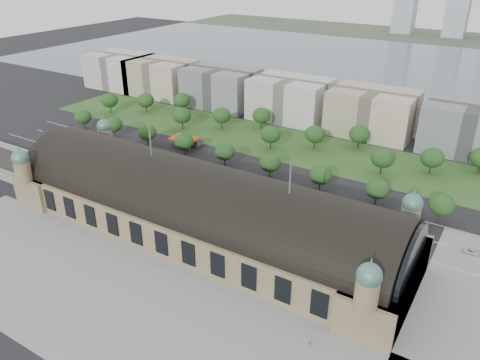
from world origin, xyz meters
The scene contains 51 objects.
ground centered at (0.00, 0.00, 0.00)m, with size 900.00×900.00×0.00m, color black.
station centered at (0.00, 0.00, 10.28)m, with size 150.00×48.40×44.30m.
track_cutting centered at (-110.00, -2.21, 0.70)m, with size 70.00×24.00×3.10m.
plaza_south centered at (10.00, -44.00, 0.00)m, with size 190.00×48.00×0.12m, color gray.
road_slab centered at (-20.00, 38.00, 0.00)m, with size 260.00×26.00×0.10m, color black.
grass_belt centered at (-15.00, 93.00, 0.00)m, with size 300.00×45.00×0.10m, color #2B5421.
petrol_station centered at (-53.91, 65.28, 2.95)m, with size 14.00×13.00×5.05m.
lake centered at (0.00, 298.00, 0.00)m, with size 700.00×320.00×0.08m, color slate.
far_shore centered at (0.00, 498.00, 0.00)m, with size 700.00×120.00×0.14m, color #44513D.
office_0 centered at (-170.00, 133.00, 12.00)m, with size 45.00×32.00×24.00m, color beige.
office_1 centered at (-130.00, 133.00, 12.00)m, with size 45.00×32.00×24.00m, color #C3B099.
office_2 centered at (-80.00, 133.00, 12.00)m, with size 45.00×32.00×24.00m, color gray.
office_3 centered at (-30.00, 133.00, 12.00)m, with size 45.00×32.00×24.00m, color beige.
office_4 centered at (20.00, 133.00, 12.00)m, with size 45.00×32.00×24.00m, color #C3B099.
office_5 centered at (70.00, 133.00, 12.00)m, with size 45.00×32.00×24.00m, color gray.
tree_row_0 centered at (-120.00, 53.00, 7.43)m, with size 9.60×9.60×11.52m.
tree_row_1 centered at (-96.00, 53.00, 7.43)m, with size 9.60×9.60×11.52m.
tree_row_2 centered at (-72.00, 53.00, 7.43)m, with size 9.60×9.60×11.52m.
tree_row_3 centered at (-48.00, 53.00, 7.43)m, with size 9.60×9.60×11.52m.
tree_row_4 centered at (-24.00, 53.00, 7.43)m, with size 9.60×9.60×11.52m.
tree_row_5 centered at (0.00, 53.00, 7.43)m, with size 9.60×9.60×11.52m.
tree_row_6 centered at (24.00, 53.00, 7.43)m, with size 9.60×9.60×11.52m.
tree_row_7 centered at (48.00, 53.00, 7.43)m, with size 9.60×9.60×11.52m.
tree_row_8 centered at (72.00, 53.00, 7.43)m, with size 9.60×9.60×11.52m.
tree_belt_0 centered at (-130.00, 83.00, 8.05)m, with size 10.40×10.40×12.48m.
tree_belt_1 centered at (-111.00, 95.00, 8.05)m, with size 10.40×10.40×12.48m.
tree_belt_2 centered at (-92.00, 107.00, 8.05)m, with size 10.40×10.40×12.48m.
tree_belt_3 centered at (-73.00, 83.00, 8.05)m, with size 10.40×10.40×12.48m.
tree_belt_4 centered at (-54.00, 95.00, 8.05)m, with size 10.40×10.40×12.48m.
tree_belt_5 centered at (-35.00, 107.00, 8.05)m, with size 10.40×10.40×12.48m.
tree_belt_6 centered at (-16.00, 83.00, 8.05)m, with size 10.40×10.40×12.48m.
tree_belt_7 centered at (3.00, 95.00, 8.05)m, with size 10.40×10.40×12.48m.
tree_belt_8 centered at (22.00, 107.00, 8.05)m, with size 10.40×10.40×12.48m.
tree_belt_9 centered at (41.00, 83.00, 8.05)m, with size 10.40×10.40×12.48m.
tree_belt_10 centered at (60.00, 95.00, 8.05)m, with size 10.40×10.40×12.48m.
traffic_car_0 centered at (-125.06, 28.29, 0.66)m, with size 1.55×3.86×1.31m, color silver.
traffic_car_1 centered at (-98.73, 37.29, 0.68)m, with size 1.43×4.10×1.35m, color gray.
traffic_car_4 centered at (4.90, 37.38, 0.69)m, with size 1.64×4.07×1.39m, color #182545.
traffic_car_5 centered at (35.34, 48.32, 0.81)m, with size 1.71×4.89×1.61m, color slate.
traffic_car_6 centered at (85.32, 37.30, 0.77)m, with size 2.57×5.57×1.55m, color silver.
parked_car_0 centered at (-62.69, 25.00, 0.78)m, with size 1.65×4.73×1.56m, color black.
parked_car_1 centered at (-79.35, 21.44, 0.80)m, with size 2.67×5.78×1.61m, color maroon.
parked_car_2 centered at (-67.27, 25.00, 0.82)m, with size 2.30×5.66×1.64m, color #1B1E4D.
parked_car_3 centered at (-40.89, 21.00, 0.82)m, with size 1.94×4.81×1.64m, color #525359.
parked_car_4 centered at (-29.06, 25.00, 0.72)m, with size 1.51×4.34×1.43m, color silver.
parked_car_5 centered at (-31.21, 21.00, 0.76)m, with size 2.51×5.44×1.51m, color gray.
parked_car_6 centered at (-41.72, 21.00, 0.72)m, with size 2.03×4.99×1.45m, color black.
bus_west centered at (-7.86, 27.00, 1.78)m, with size 2.99×12.77×3.56m, color #AE1B25.
bus_mid centered at (24.13, 32.00, 1.46)m, with size 2.45×10.48×2.92m, color silver.
bus_east centered at (35.50, 31.72, 1.87)m, with size 3.14×13.40×3.73m, color beige.
pedestrian_0 centered at (56.64, -29.39, 0.85)m, with size 0.83×0.48×1.70m, color gray.
Camera 1 is at (88.50, -114.21, 91.25)m, focal length 35.00 mm.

